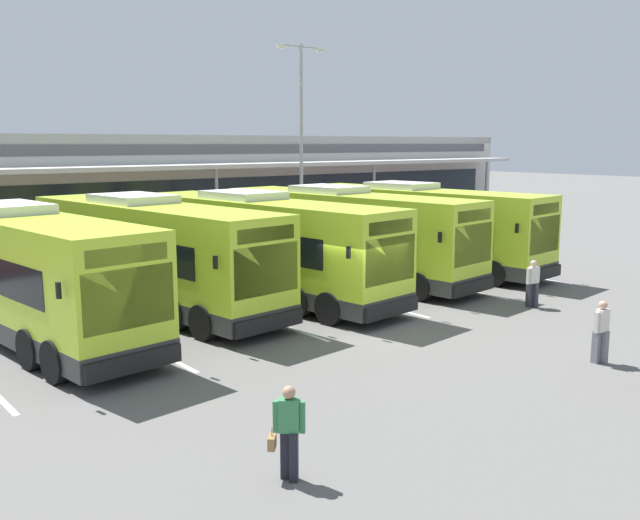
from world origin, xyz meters
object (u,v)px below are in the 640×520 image
(coach_bus_left_centre, at_px, (150,255))
(pedestrian_approaching_bus, at_px, (533,282))
(pedestrian_with_handbag, at_px, (288,430))
(coach_bus_right_centre, at_px, (346,236))
(lamp_post_centre, at_px, (301,129))
(coach_bus_rightmost, at_px, (418,228))
(coach_bus_centre, at_px, (261,247))
(coach_bus_leftmost, at_px, (22,275))
(pedestrian_in_dark_coat, at_px, (601,330))

(coach_bus_left_centre, height_order, pedestrian_approaching_bus, coach_bus_left_centre)
(pedestrian_with_handbag, bearing_deg, coach_bus_right_centre, 45.32)
(lamp_post_centre, bearing_deg, pedestrian_with_handbag, -128.35)
(pedestrian_with_handbag, bearing_deg, coach_bus_rightmost, 36.68)
(coach_bus_centre, bearing_deg, coach_bus_leftmost, 179.50)
(pedestrian_in_dark_coat, height_order, lamp_post_centre, lamp_post_centre)
(coach_bus_centre, distance_m, pedestrian_approaching_bus, 9.58)
(coach_bus_leftmost, distance_m, lamp_post_centre, 22.28)
(coach_bus_right_centre, bearing_deg, pedestrian_approaching_bus, -78.78)
(pedestrian_in_dark_coat, xyz_separation_m, pedestrian_approaching_bus, (3.91, 4.58, 0.00))
(coach_bus_right_centre, relative_size, lamp_post_centre, 1.12)
(coach_bus_right_centre, distance_m, pedestrian_in_dark_coat, 12.65)
(coach_bus_rightmost, bearing_deg, pedestrian_in_dark_coat, -117.96)
(coach_bus_left_centre, xyz_separation_m, pedestrian_with_handbag, (-3.77, -12.80, -0.93))
(coach_bus_right_centre, xyz_separation_m, coach_bus_rightmost, (4.14, -0.15, 0.00))
(coach_bus_right_centre, bearing_deg, coach_bus_rightmost, -2.12)
(pedestrian_in_dark_coat, xyz_separation_m, lamp_post_centre, (8.37, 23.05, 5.42))
(pedestrian_with_handbag, relative_size, lamp_post_centre, 0.15)
(coach_bus_left_centre, relative_size, pedestrian_approaching_bus, 7.62)
(pedestrian_approaching_bus, xyz_separation_m, lamp_post_centre, (4.46, 18.47, 5.42))
(coach_bus_centre, bearing_deg, coach_bus_rightmost, 2.11)
(coach_bus_leftmost, xyz_separation_m, pedestrian_in_dark_coat, (10.45, -11.99, -0.91))
(pedestrian_with_handbag, height_order, pedestrian_approaching_bus, same)
(coach_bus_left_centre, relative_size, lamp_post_centre, 1.12)
(coach_bus_left_centre, relative_size, coach_bus_right_centre, 1.00)
(coach_bus_leftmost, height_order, pedestrian_approaching_bus, coach_bus_leftmost)
(coach_bus_rightmost, height_order, pedestrian_approaching_bus, coach_bus_rightmost)
(coach_bus_left_centre, distance_m, lamp_post_centre, 18.15)
(coach_bus_centre, relative_size, lamp_post_centre, 1.12)
(pedestrian_with_handbag, bearing_deg, coach_bus_centre, 57.22)
(pedestrian_with_handbag, xyz_separation_m, lamp_post_centre, (18.14, 22.93, 5.43))
(coach_bus_right_centre, distance_m, coach_bus_rightmost, 4.14)
(coach_bus_left_centre, distance_m, pedestrian_in_dark_coat, 14.28)
(coach_bus_leftmost, xyz_separation_m, pedestrian_with_handbag, (0.67, -11.87, -0.93))
(coach_bus_left_centre, bearing_deg, coach_bus_centre, -14.68)
(pedestrian_approaching_bus, bearing_deg, coach_bus_leftmost, 152.70)
(coach_bus_rightmost, bearing_deg, coach_bus_right_centre, 177.88)
(coach_bus_leftmost, height_order, lamp_post_centre, lamp_post_centre)
(coach_bus_rightmost, height_order, lamp_post_centre, lamp_post_centre)
(pedestrian_with_handbag, distance_m, pedestrian_in_dark_coat, 9.78)
(coach_bus_left_centre, bearing_deg, pedestrian_with_handbag, -106.39)
(coach_bus_leftmost, bearing_deg, pedestrian_with_handbag, -86.77)
(coach_bus_leftmost, height_order, pedestrian_with_handbag, coach_bus_leftmost)
(coach_bus_centre, relative_size, pedestrian_in_dark_coat, 7.62)
(pedestrian_with_handbag, relative_size, pedestrian_in_dark_coat, 1.00)
(coach_bus_leftmost, relative_size, pedestrian_approaching_bus, 7.62)
(coach_bus_right_centre, height_order, lamp_post_centre, lamp_post_centre)
(coach_bus_centre, distance_m, coach_bus_right_centre, 4.56)
(pedestrian_in_dark_coat, bearing_deg, lamp_post_centre, 70.05)
(coach_bus_right_centre, relative_size, coach_bus_rightmost, 1.00)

